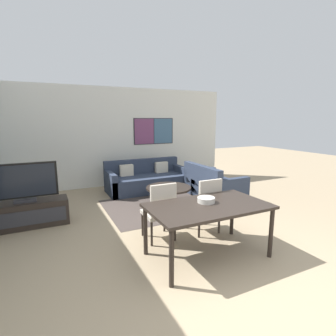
% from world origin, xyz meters
% --- Properties ---
extents(ground_plane, '(24.00, 24.00, 0.00)m').
position_xyz_m(ground_plane, '(0.00, 0.00, 0.00)').
color(ground_plane, '#9E896B').
extents(wall_back, '(6.87, 0.09, 2.80)m').
position_xyz_m(wall_back, '(0.03, 5.46, 1.40)').
color(wall_back, silver).
rests_on(wall_back, ground_plane).
extents(area_rug, '(2.78, 1.96, 0.01)m').
position_xyz_m(area_rug, '(0.53, 3.13, 0.00)').
color(area_rug, '#473D38').
rests_on(area_rug, ground_plane).
extents(tv_console, '(1.40, 0.46, 0.47)m').
position_xyz_m(tv_console, '(-2.31, 3.14, 0.23)').
color(tv_console, black).
rests_on(tv_console, ground_plane).
extents(television, '(1.11, 0.20, 0.70)m').
position_xyz_m(television, '(-2.31, 3.14, 0.82)').
color(television, '#2D2D33').
rests_on(television, tv_console).
extents(sofa_main, '(2.14, 0.93, 0.82)m').
position_xyz_m(sofa_main, '(0.53, 4.53, 0.27)').
color(sofa_main, '#2D384C').
rests_on(sofa_main, ground_plane).
extents(sofa_side, '(0.93, 1.47, 0.82)m').
position_xyz_m(sofa_side, '(1.76, 3.21, 0.27)').
color(sofa_side, '#2D384C').
rests_on(sofa_side, ground_plane).
extents(coffee_table, '(1.01, 1.01, 0.42)m').
position_xyz_m(coffee_table, '(0.53, 3.13, 0.31)').
color(coffee_table, black).
rests_on(coffee_table, ground_plane).
extents(dining_table, '(1.67, 0.95, 0.76)m').
position_xyz_m(dining_table, '(0.04, 0.87, 0.68)').
color(dining_table, black).
rests_on(dining_table, ground_plane).
extents(dining_chair_left, '(0.46, 0.46, 0.95)m').
position_xyz_m(dining_chair_left, '(-0.36, 1.59, 0.52)').
color(dining_chair_left, '#B2A899').
rests_on(dining_chair_left, ground_plane).
extents(dining_chair_centre, '(0.46, 0.46, 0.95)m').
position_xyz_m(dining_chair_centre, '(0.45, 1.53, 0.52)').
color(dining_chair_centre, '#B2A899').
rests_on(dining_chair_centre, ground_plane).
extents(fruit_bowl, '(0.25, 0.25, 0.07)m').
position_xyz_m(fruit_bowl, '(0.07, 0.98, 0.80)').
color(fruit_bowl, '#B7B2A8').
rests_on(fruit_bowl, dining_table).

